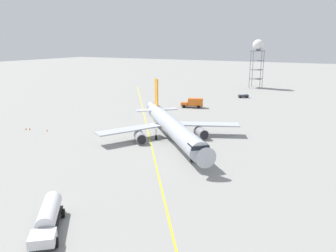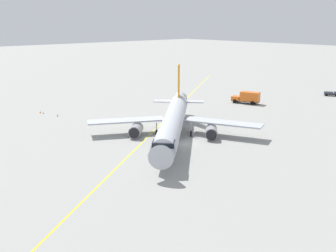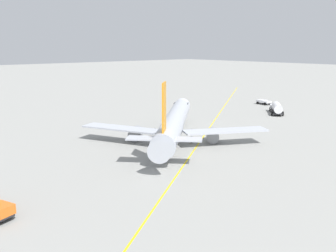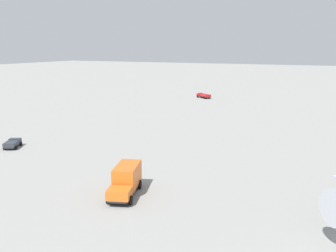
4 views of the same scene
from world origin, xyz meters
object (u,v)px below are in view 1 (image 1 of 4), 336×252
at_px(baggage_truck_truck, 243,96).
at_px(airliner_main, 172,127).
at_px(catering_truck_truck, 193,103).
at_px(radar_tower, 258,48).
at_px(safety_cone_far, 26,128).
at_px(safety_cone_near, 47,130).
at_px(fuel_tanker_truck, 48,218).
at_px(safety_cone_mid, 30,129).

bearing_deg(baggage_truck_truck, airliner_main, -117.57).
xyz_separation_m(airliner_main, catering_truck_truck, (10.55, -36.56, -1.36)).
height_order(catering_truck_truck, radar_tower, radar_tower).
height_order(baggage_truck_truck, safety_cone_far, baggage_truck_truck).
xyz_separation_m(baggage_truck_truck, safety_cone_near, (29.43, 71.06, -0.44)).
xyz_separation_m(radar_tower, safety_cone_far, (32.75, 103.24, -17.99)).
bearing_deg(safety_cone_far, fuel_tanker_truck, 143.25).
bearing_deg(safety_cone_mid, fuel_tanker_truck, 142.28).
relative_size(radar_tower, safety_cone_mid, 40.32).
bearing_deg(baggage_truck_truck, safety_cone_far, -144.55).
relative_size(catering_truck_truck, radar_tower, 0.34).
relative_size(baggage_truck_truck, safety_cone_near, 7.67).
relative_size(airliner_main, radar_tower, 1.50).
xyz_separation_m(airliner_main, safety_cone_mid, (35.34, 8.48, -2.74)).
bearing_deg(airliner_main, baggage_truck_truck, 138.74).
xyz_separation_m(baggage_truck_truck, safety_cone_far, (35.31, 72.40, -0.44)).
height_order(radar_tower, safety_cone_near, radar_tower).
bearing_deg(airliner_main, catering_truck_truck, 153.85).
xyz_separation_m(fuel_tanker_truck, safety_cone_far, (40.06, -29.91, -1.30)).
bearing_deg(fuel_tanker_truck, safety_cone_near, -170.88).
distance_m(fuel_tanker_truck, safety_cone_near, 46.33).
bearing_deg(safety_cone_mid, catering_truck_truck, -118.83).
relative_size(airliner_main, safety_cone_near, 60.39).
xyz_separation_m(catering_truck_truck, safety_cone_near, (19.98, 43.95, -1.38)).
bearing_deg(safety_cone_near, baggage_truck_truck, -112.49).
relative_size(fuel_tanker_truck, catering_truck_truck, 1.18).
bearing_deg(radar_tower, baggage_truck_truck, 94.75).
relative_size(airliner_main, fuel_tanker_truck, 3.72).
relative_size(catering_truck_truck, safety_cone_mid, 13.76).
bearing_deg(catering_truck_truck, safety_cone_far, 41.81).
bearing_deg(radar_tower, catering_truck_truck, 83.22).
xyz_separation_m(fuel_tanker_truck, safety_cone_near, (34.17, -31.25, -1.30)).
height_order(fuel_tanker_truck, safety_cone_mid, fuel_tanker_truck).
bearing_deg(safety_cone_near, catering_truck_truck, -114.44).
relative_size(fuel_tanker_truck, safety_cone_near, 16.23).
bearing_deg(airliner_main, fuel_tanker_truck, -36.85).
bearing_deg(baggage_truck_truck, safety_cone_mid, -143.94).
bearing_deg(safety_cone_mid, safety_cone_near, -167.22).
bearing_deg(safety_cone_mid, safety_cone_far, 12.78).
relative_size(fuel_tanker_truck, baggage_truck_truck, 2.11).
bearing_deg(safety_cone_near, fuel_tanker_truck, 137.56).
bearing_deg(baggage_truck_truck, radar_tower, 66.19).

